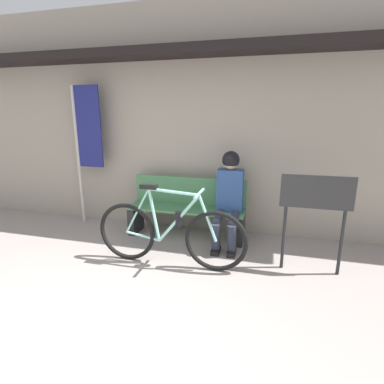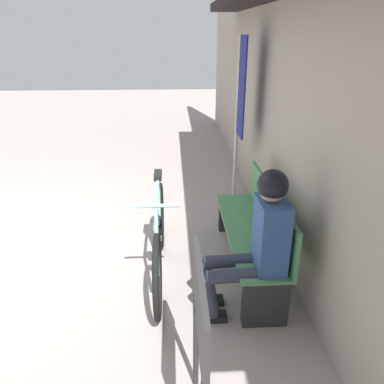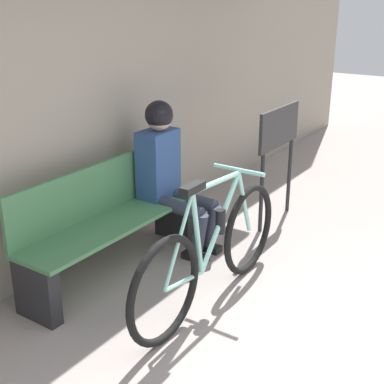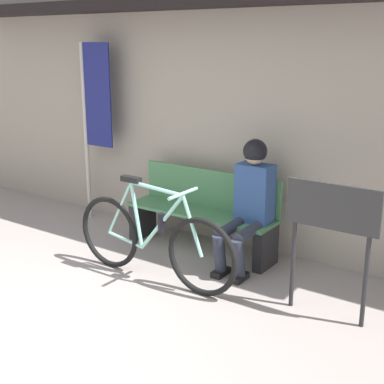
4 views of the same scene
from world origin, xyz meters
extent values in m
cube|color=#9E9384|center=(0.00, 2.95, 1.60)|extent=(12.00, 0.12, 3.20)
cube|color=black|center=(0.00, 2.67, 2.50)|extent=(6.60, 0.44, 0.12)
cube|color=#477F51|center=(0.34, 2.49, 0.42)|extent=(1.64, 0.42, 0.03)
cube|color=#477F51|center=(0.34, 2.68, 0.63)|extent=(1.64, 0.03, 0.40)
cube|color=#232326|center=(-0.43, 2.49, 0.20)|extent=(0.10, 0.36, 0.40)
cube|color=#232326|center=(1.11, 2.49, 0.20)|extent=(0.10, 0.36, 0.40)
torus|color=black|center=(-0.14, 1.65, 0.35)|extent=(0.70, 0.05, 0.70)
torus|color=black|center=(0.93, 1.65, 0.35)|extent=(0.70, 0.05, 0.70)
cylinder|color=#93DBCC|center=(0.45, 1.65, 0.88)|extent=(0.58, 0.03, 0.07)
cylinder|color=#93DBCC|center=(0.50, 1.65, 0.58)|extent=(0.50, 0.03, 0.60)
cylinder|color=#93DBCC|center=(0.21, 1.65, 0.59)|extent=(0.14, 0.03, 0.62)
cylinder|color=#93DBCC|center=(0.06, 1.65, 0.32)|extent=(0.41, 0.03, 0.09)
cylinder|color=#93DBCC|center=(0.01, 1.65, 0.63)|extent=(0.32, 0.02, 0.56)
cylinder|color=#93DBCC|center=(0.83, 1.65, 0.61)|extent=(0.22, 0.03, 0.52)
cube|color=black|center=(0.16, 1.65, 0.92)|extent=(0.20, 0.07, 0.05)
cylinder|color=#93DBCC|center=(0.74, 1.65, 0.88)|extent=(0.03, 0.40, 0.03)
cylinder|color=black|center=(0.50, 1.65, 0.58)|extent=(0.07, 0.07, 0.17)
cylinder|color=#2D3342|center=(0.85, 2.26, 0.42)|extent=(0.11, 0.46, 0.13)
cylinder|color=#2D3342|center=(0.85, 2.06, 0.23)|extent=(0.11, 0.17, 0.38)
cube|color=black|center=(0.85, 2.09, 0.03)|extent=(0.10, 0.22, 0.06)
cylinder|color=#2D3342|center=(1.05, 2.26, 0.42)|extent=(0.11, 0.46, 0.13)
cylinder|color=#2D3342|center=(1.05, 2.06, 0.23)|extent=(0.11, 0.17, 0.38)
cube|color=black|center=(1.05, 2.09, 0.03)|extent=(0.10, 0.22, 0.06)
cube|color=#2D4C84|center=(0.95, 2.53, 0.72)|extent=(0.34, 0.22, 0.57)
sphere|color=tan|center=(0.95, 2.51, 1.10)|extent=(0.20, 0.20, 0.20)
sphere|color=black|center=(0.95, 2.51, 1.13)|extent=(0.23, 0.23, 0.23)
cylinder|color=#B7B2A8|center=(-1.42, 2.64, 1.06)|extent=(0.05, 0.05, 2.11)
cube|color=navy|center=(-1.20, 2.64, 1.52)|extent=(0.40, 0.02, 1.19)
cylinder|color=#232326|center=(1.65, 1.91, 0.37)|extent=(0.04, 0.04, 0.73)
cylinder|color=#232326|center=(2.24, 1.91, 0.37)|extent=(0.04, 0.04, 0.73)
cube|color=#2D2D2D|center=(1.94, 1.91, 0.91)|extent=(0.74, 0.03, 0.36)
camera|label=1|loc=(1.46, -1.36, 1.70)|focal=28.00mm
camera|label=2|loc=(3.42, 1.79, 2.15)|focal=35.00mm
camera|label=3|loc=(-2.39, -0.06, 2.05)|focal=50.00mm
camera|label=4|loc=(3.28, -1.87, 2.12)|focal=50.00mm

